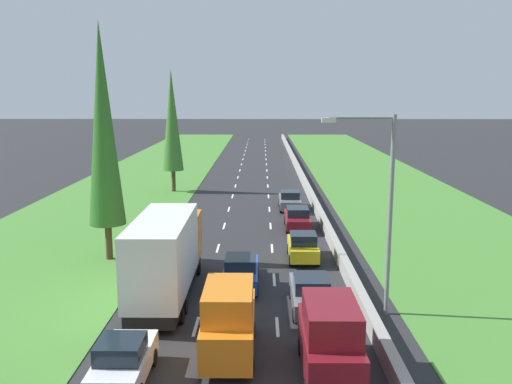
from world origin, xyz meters
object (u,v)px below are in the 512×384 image
white_box_truck_left_lane (166,255)px  white_hatchback_left_lane (123,361)px  grey_sedan_right_lane_sixth (290,200)px  street_light_mast (383,201)px  maroon_sedan_right_lane (297,218)px  poplar_tree_third (172,121)px  poplar_tree_second (103,125)px  orange_van_centre_lane (229,320)px  maroon_van_right_lane (330,339)px  yellow_hatchback_right_lane (303,247)px  grey_sedan_right_lane (311,293)px  blue_sedan_centre_lane (241,271)px

white_box_truck_left_lane → white_hatchback_left_lane: bearing=-91.0°
grey_sedan_right_lane_sixth → street_light_mast: size_ratio=0.50×
grey_sedan_right_lane_sixth → street_light_mast: bearing=-82.7°
maroon_sedan_right_lane → poplar_tree_third: poplar_tree_third is taller
poplar_tree_second → street_light_mast: poplar_tree_second is taller
grey_sedan_right_lane_sixth → orange_van_centre_lane: bearing=-97.9°
street_light_mast → maroon_van_right_lane: bearing=-117.6°
white_box_truck_left_lane → yellow_hatchback_right_lane: 9.48m
white_box_truck_left_lane → grey_sedan_right_lane: (6.88, -1.49, -1.37)m
maroon_sedan_right_lane → poplar_tree_second: 15.80m
grey_sedan_right_lane → maroon_van_right_lane: bearing=-88.8°
poplar_tree_second → poplar_tree_third: poplar_tree_second is taller
white_box_truck_left_lane → orange_van_centre_lane: (3.38, -5.90, -0.78)m
yellow_hatchback_right_lane → white_box_truck_left_lane: bearing=-139.0°
white_box_truck_left_lane → grey_sedan_right_lane_sixth: size_ratio=2.09×
white_hatchback_left_lane → poplar_tree_third: 38.04m
white_hatchback_left_lane → poplar_tree_second: poplar_tree_second is taller
poplar_tree_third → street_light_mast: 34.27m
blue_sedan_centre_lane → grey_sedan_right_lane_sixth: 19.36m
white_hatchback_left_lane → white_box_truck_left_lane: 8.19m
grey_sedan_right_lane → street_light_mast: bearing=-7.9°
white_box_truck_left_lane → blue_sedan_centre_lane: white_box_truck_left_lane is taller
grey_sedan_right_lane → poplar_tree_third: poplar_tree_third is taller
maroon_van_right_lane → yellow_hatchback_right_lane: size_ratio=1.26×
maroon_van_right_lane → grey_sedan_right_lane: (-0.13, 5.99, -0.59)m
blue_sedan_centre_lane → grey_sedan_right_lane_sixth: same height
white_box_truck_left_lane → blue_sedan_centre_lane: bearing=24.0°
blue_sedan_centre_lane → street_light_mast: 8.51m
poplar_tree_third → street_light_mast: (14.24, -31.11, -1.94)m
orange_van_centre_lane → blue_sedan_centre_lane: size_ratio=1.09×
maroon_van_right_lane → blue_sedan_centre_lane: bearing=111.0°
white_hatchback_left_lane → blue_sedan_centre_lane: (3.68, 9.65, -0.02)m
maroon_van_right_lane → white_box_truck_left_lane: bearing=133.2°
maroon_van_right_lane → poplar_tree_second: (-11.56, 13.67, 6.64)m
orange_van_centre_lane → maroon_sedan_right_lane: orange_van_centre_lane is taller
white_box_truck_left_lane → grey_sedan_right_lane: white_box_truck_left_lane is taller
grey_sedan_right_lane → grey_sedan_right_lane_sixth: size_ratio=1.00×
maroon_van_right_lane → yellow_hatchback_right_lane: bearing=89.7°
white_hatchback_left_lane → maroon_van_right_lane: 7.19m
yellow_hatchback_right_lane → maroon_sedan_right_lane: 7.65m
orange_van_centre_lane → poplar_tree_second: poplar_tree_second is taller
white_hatchback_left_lane → grey_sedan_right_lane: (7.02, 6.59, -0.02)m
grey_sedan_right_lane_sixth → maroon_sedan_right_lane: bearing=-88.2°
white_box_truck_left_lane → grey_sedan_right_lane_sixth: 21.83m
orange_van_centre_lane → poplar_tree_third: 36.39m
white_box_truck_left_lane → grey_sedan_right_lane: 7.17m
blue_sedan_centre_lane → white_hatchback_left_lane: bearing=-110.9°
maroon_van_right_lane → yellow_hatchback_right_lane: maroon_van_right_lane is taller
white_box_truck_left_lane → grey_sedan_right_lane: size_ratio=2.09×
maroon_sedan_right_lane → blue_sedan_centre_lane: 12.78m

